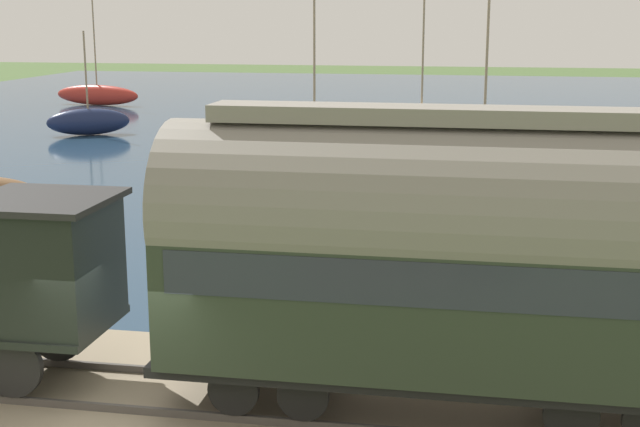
# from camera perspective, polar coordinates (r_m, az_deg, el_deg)

# --- Properties ---
(harbor_water) EXTENTS (80.00, 80.00, 0.01)m
(harbor_water) POSITION_cam_1_polar(r_m,az_deg,el_deg) (55.93, 5.02, 6.17)
(harbor_water) COLOR navy
(harbor_water) RESTS_ON ground
(rail_embankment) EXTENTS (5.25, 56.00, 0.53)m
(rail_embankment) POSITION_cam_1_polar(r_m,az_deg,el_deg) (14.72, -11.11, -11.91)
(rail_embankment) COLOR gray
(rail_embankment) RESTS_ON ground
(passenger_coach) EXTENTS (2.51, 8.29, 4.49)m
(passenger_coach) POSITION_cam_1_polar(r_m,az_deg,el_deg) (12.87, 7.73, -2.38)
(passenger_coach) COLOR black
(passenger_coach) RESTS_ON rail_embankment
(sailboat_navy) EXTENTS (3.13, 4.30, 5.42)m
(sailboat_navy) POSITION_cam_1_polar(r_m,az_deg,el_deg) (48.84, -14.60, 5.72)
(sailboat_navy) COLOR #192347
(sailboat_navy) RESTS_ON harbor_water
(sailboat_gray) EXTENTS (4.02, 5.60, 8.56)m
(sailboat_gray) POSITION_cam_1_polar(r_m,az_deg,el_deg) (39.24, -0.36, 4.32)
(sailboat_gray) COLOR gray
(sailboat_gray) RESTS_ON harbor_water
(sailboat_red) EXTENTS (1.98, 6.57, 8.10)m
(sailboat_red) POSITION_cam_1_polar(r_m,az_deg,el_deg) (64.98, -14.07, 7.39)
(sailboat_red) COLOR #B72D23
(sailboat_red) RESTS_ON harbor_water
(sailboat_blue) EXTENTS (2.34, 4.13, 8.69)m
(sailboat_blue) POSITION_cam_1_polar(r_m,az_deg,el_deg) (34.09, 10.36, 3.13)
(sailboat_blue) COLOR #335199
(sailboat_blue) RESTS_ON harbor_water
(sailboat_green) EXTENTS (3.20, 4.38, 9.42)m
(sailboat_green) POSITION_cam_1_polar(r_m,az_deg,el_deg) (44.60, 6.49, 5.50)
(sailboat_green) COLOR #236B42
(sailboat_green) RESTS_ON harbor_water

